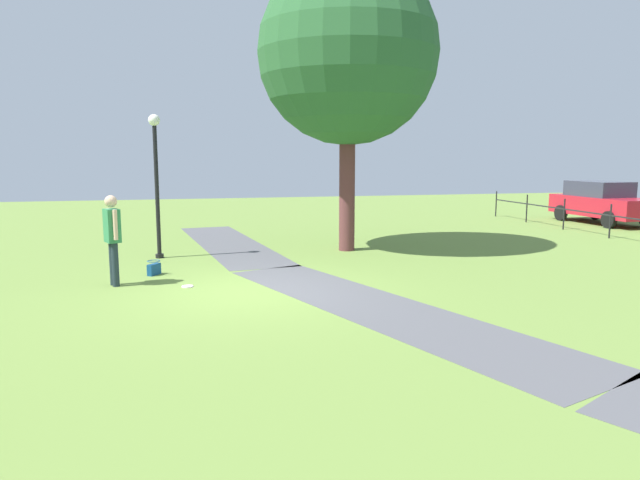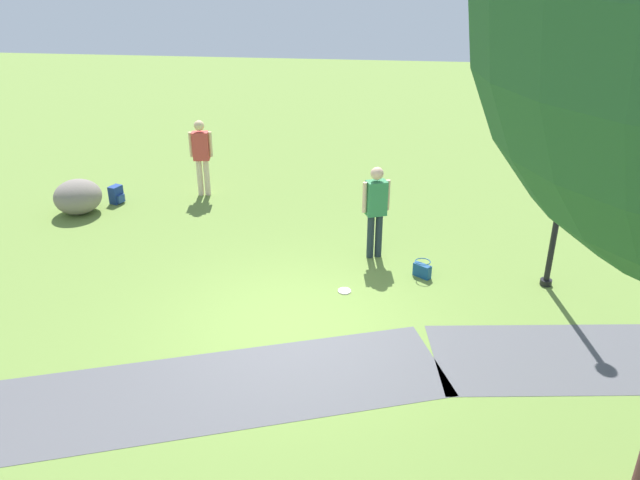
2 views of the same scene
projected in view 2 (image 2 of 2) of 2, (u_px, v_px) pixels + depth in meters
The scene contains 9 objects.
ground_plane at pixel (297, 325), 9.70m from camera, with size 48.00×48.00×0.00m, color olive.
footpath_segment_mid at pixel (144, 400), 8.12m from camera, with size 8.10×4.25×0.01m.
lamp_post at pixel (566, 166), 9.92m from camera, with size 0.28×0.28×3.49m.
lawn_boulder at pixel (78, 197), 13.55m from camera, with size 1.38×1.38×0.75m.
woman_with_handbag at pixel (376, 206), 11.37m from camera, with size 0.49×0.36×1.76m.
man_near_boulder at pixel (201, 152), 14.24m from camera, with size 0.51×0.30×1.76m.
handbag_on_grass at pixel (422, 270), 11.04m from camera, with size 0.38×0.38×0.31m.
backpack_by_boulder at pixel (116, 195), 14.15m from camera, with size 0.32×0.33×0.40m.
frisbee_on_grass at pixel (345, 291), 10.63m from camera, with size 0.22×0.22×0.02m.
Camera 2 is at (-1.31, 8.10, 5.36)m, focal length 35.34 mm.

